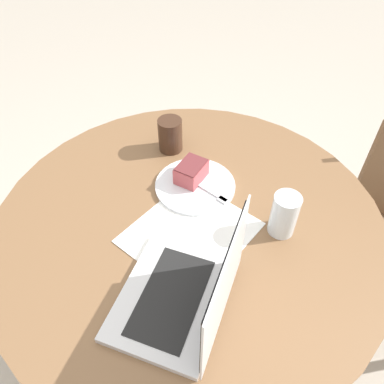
# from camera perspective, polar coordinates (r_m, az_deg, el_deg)

# --- Properties ---
(ground_plane) EXTENTS (12.00, 12.00, 0.00)m
(ground_plane) POSITION_cam_1_polar(r_m,az_deg,el_deg) (1.71, -0.34, -20.96)
(ground_plane) COLOR #B7AD9E
(dining_table) EXTENTS (1.09, 1.09, 0.77)m
(dining_table) POSITION_cam_1_polar(r_m,az_deg,el_deg) (1.18, -0.46, -9.30)
(dining_table) COLOR brown
(dining_table) RESTS_ON ground_plane
(paper_document) EXTENTS (0.35, 0.33, 0.00)m
(paper_document) POSITION_cam_1_polar(r_m,az_deg,el_deg) (1.01, -0.27, -6.19)
(paper_document) COLOR white
(paper_document) RESTS_ON dining_table
(plate) EXTENTS (0.24, 0.24, 0.01)m
(plate) POSITION_cam_1_polar(r_m,az_deg,el_deg) (1.12, 0.48, 0.98)
(plate) COLOR silver
(plate) RESTS_ON dining_table
(cake_slice) EXTENTS (0.11, 0.10, 0.06)m
(cake_slice) POSITION_cam_1_polar(r_m,az_deg,el_deg) (1.12, -0.11, 3.14)
(cake_slice) COLOR #B74C51
(cake_slice) RESTS_ON plate
(fork) EXTENTS (0.04, 0.17, 0.00)m
(fork) POSITION_cam_1_polar(r_m,az_deg,el_deg) (1.10, 2.58, 0.23)
(fork) COLOR silver
(fork) RESTS_ON plate
(coffee_glass) EXTENTS (0.08, 0.08, 0.11)m
(coffee_glass) POSITION_cam_1_polar(r_m,az_deg,el_deg) (1.23, -3.33, 8.68)
(coffee_glass) COLOR #3D2619
(coffee_glass) RESTS_ON dining_table
(water_glass) EXTENTS (0.07, 0.07, 0.13)m
(water_glass) POSITION_cam_1_polar(r_m,az_deg,el_deg) (1.00, 13.86, -3.36)
(water_glass) COLOR silver
(water_glass) RESTS_ON dining_table
(laptop) EXTENTS (0.37, 0.35, 0.25)m
(laptop) POSITION_cam_1_polar(r_m,az_deg,el_deg) (0.86, -1.01, -15.41)
(laptop) COLOR silver
(laptop) RESTS_ON dining_table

